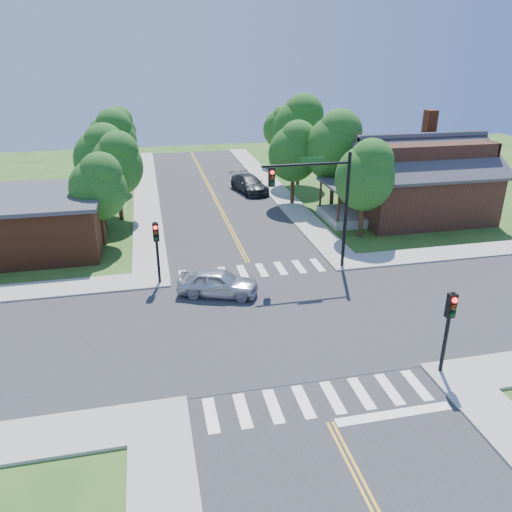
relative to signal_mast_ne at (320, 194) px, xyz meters
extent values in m
plane|color=#27591B|center=(-3.91, -5.59, -4.85)|extent=(100.00, 100.00, 0.00)
cube|color=#2D2D30|center=(-3.91, -5.59, -4.83)|extent=(10.00, 90.00, 0.04)
cube|color=#2D2D30|center=(-3.91, -5.59, -4.83)|extent=(90.00, 10.00, 0.04)
cube|color=#2D2D30|center=(-3.91, -5.59, -4.85)|extent=(10.20, 10.20, 0.06)
cube|color=#9E9B93|center=(2.19, 19.41, -4.78)|extent=(2.20, 40.00, 0.14)
cube|color=#9E9B93|center=(-10.01, 19.41, -4.78)|extent=(2.20, 40.00, 0.14)
cube|color=white|center=(-8.11, 0.61, -4.80)|extent=(0.45, 2.00, 0.01)
cube|color=white|center=(-6.91, 0.61, -4.80)|extent=(0.45, 2.00, 0.01)
cube|color=white|center=(-5.71, 0.61, -4.80)|extent=(0.45, 2.00, 0.01)
cube|color=white|center=(-4.51, 0.61, -4.80)|extent=(0.45, 2.00, 0.01)
cube|color=white|center=(-3.31, 0.61, -4.80)|extent=(0.45, 2.00, 0.01)
cube|color=white|center=(-2.11, 0.61, -4.80)|extent=(0.45, 2.00, 0.01)
cube|color=white|center=(-0.91, 0.61, -4.80)|extent=(0.45, 2.00, 0.01)
cube|color=white|center=(0.29, 0.61, -4.80)|extent=(0.45, 2.00, 0.01)
cube|color=white|center=(-8.11, -11.79, -4.80)|extent=(0.45, 2.00, 0.01)
cube|color=white|center=(-6.91, -11.79, -4.80)|extent=(0.45, 2.00, 0.01)
cube|color=white|center=(-5.71, -11.79, -4.80)|extent=(0.45, 2.00, 0.01)
cube|color=white|center=(-4.51, -11.79, -4.80)|extent=(0.45, 2.00, 0.01)
cube|color=white|center=(-3.31, -11.79, -4.80)|extent=(0.45, 2.00, 0.01)
cube|color=white|center=(-2.11, -11.79, -4.80)|extent=(0.45, 2.00, 0.01)
cube|color=white|center=(-0.91, -11.79, -4.80)|extent=(0.45, 2.00, 0.01)
cube|color=white|center=(0.29, -11.79, -4.80)|extent=(0.45, 2.00, 0.01)
cube|color=gold|center=(-4.01, 20.66, -4.80)|extent=(0.10, 37.50, 0.01)
cube|color=gold|center=(-3.81, 20.66, -4.80)|extent=(0.10, 37.50, 0.01)
cube|color=white|center=(-1.41, -13.19, -4.85)|extent=(4.60, 0.45, 0.09)
cylinder|color=black|center=(1.69, 0.01, -1.25)|extent=(0.20, 0.20, 7.20)
cylinder|color=black|center=(-0.91, 0.01, 1.75)|extent=(5.20, 0.14, 0.14)
cube|color=#19591E|center=(-0.51, -0.04, 2.00)|extent=(1.40, 0.04, 0.30)
cube|color=black|center=(-2.91, 0.01, 1.12)|extent=(0.34, 0.28, 1.05)
sphere|color=#FF0C0C|center=(-2.91, -0.16, 1.44)|extent=(0.22, 0.22, 0.22)
sphere|color=#3F2605|center=(-2.91, -0.16, 1.12)|extent=(0.22, 0.22, 0.22)
sphere|color=#05330F|center=(-2.91, -0.16, 0.80)|extent=(0.22, 0.22, 0.22)
cylinder|color=black|center=(1.69, -11.19, -2.95)|extent=(0.16, 0.16, 3.80)
cube|color=black|center=(1.69, -11.19, -1.63)|extent=(0.34, 0.28, 1.05)
sphere|color=#FF0C0C|center=(1.69, -11.36, -1.31)|extent=(0.22, 0.22, 0.22)
sphere|color=#3F2605|center=(1.69, -11.36, -1.63)|extent=(0.22, 0.22, 0.22)
sphere|color=#05330F|center=(1.69, -11.36, -1.95)|extent=(0.22, 0.22, 0.22)
cylinder|color=black|center=(-9.51, 0.01, -2.95)|extent=(0.16, 0.16, 3.80)
cube|color=black|center=(-9.51, 0.01, -1.63)|extent=(0.34, 0.28, 1.05)
sphere|color=#FF0C0C|center=(-9.51, -0.16, -1.31)|extent=(0.22, 0.22, 0.22)
sphere|color=#3F2605|center=(-9.51, -0.16, -1.63)|extent=(0.22, 0.22, 0.22)
sphere|color=#05330F|center=(-9.51, -0.16, -1.95)|extent=(0.22, 0.22, 0.22)
cube|color=#381D13|center=(11.29, 8.61, -2.85)|extent=(10.00, 8.00, 4.00)
cube|color=#9E9B93|center=(4.99, 8.61, -4.50)|extent=(2.60, 4.50, 0.70)
cylinder|color=#381D13|center=(3.89, 6.61, -3.25)|extent=(0.18, 0.18, 2.50)
cylinder|color=#381D13|center=(3.89, 10.61, -3.25)|extent=(0.18, 0.18, 2.50)
cube|color=#38383D|center=(4.99, 8.61, -1.90)|extent=(2.80, 4.80, 0.18)
cube|color=brown|center=(13.79, 12.11, -1.30)|extent=(0.90, 0.90, 7.11)
cube|color=brown|center=(-18.11, 7.61, -3.10)|extent=(10.00, 8.00, 3.50)
cube|color=#38383D|center=(-18.11, 7.61, -1.25)|extent=(10.40, 8.40, 0.25)
cylinder|color=#382314|center=(5.01, 4.98, -3.53)|extent=(0.34, 0.34, 2.64)
ellipsoid|color=#1E4D16|center=(5.01, 4.98, -0.55)|extent=(4.17, 3.96, 4.58)
sphere|color=#1E4D16|center=(5.31, 4.78, 0.70)|extent=(3.05, 3.05, 3.05)
cylinder|color=#382314|center=(5.39, 11.98, -3.31)|extent=(0.34, 0.34, 3.08)
ellipsoid|color=#1E4D16|center=(5.39, 11.98, 0.18)|extent=(4.87, 4.62, 5.35)
sphere|color=#1E4D16|center=(5.69, 11.78, 1.64)|extent=(3.57, 3.57, 3.57)
cylinder|color=#382314|center=(4.94, 20.37, -3.21)|extent=(0.34, 0.34, 3.29)
ellipsoid|color=#1E4D16|center=(4.94, 20.37, 0.51)|extent=(5.19, 4.93, 5.71)
sphere|color=#1E4D16|center=(5.24, 20.17, 2.07)|extent=(3.80, 3.80, 3.80)
cylinder|color=#382314|center=(5.46, 29.20, -3.59)|extent=(0.34, 0.34, 2.53)
ellipsoid|color=#1E4D16|center=(5.46, 29.20, -0.73)|extent=(3.99, 3.79, 4.39)
sphere|color=#1E4D16|center=(5.76, 29.00, 0.47)|extent=(2.93, 2.93, 2.93)
cylinder|color=#382314|center=(-13.02, 7.34, -3.65)|extent=(0.34, 0.34, 2.41)
ellipsoid|color=#1E4D16|center=(-13.02, 7.34, -0.92)|extent=(3.80, 3.61, 4.18)
sphere|color=#1E4D16|center=(-12.72, 7.14, 0.22)|extent=(2.79, 2.79, 2.79)
cylinder|color=#382314|center=(-13.12, 14.18, -3.47)|extent=(0.34, 0.34, 2.76)
ellipsoid|color=#1E4D16|center=(-13.12, 14.18, -0.35)|extent=(4.36, 4.14, 4.79)
sphere|color=#1E4D16|center=(-12.82, 13.98, 0.96)|extent=(3.20, 3.20, 3.20)
cylinder|color=#382314|center=(-12.69, 21.97, -3.41)|extent=(0.34, 0.34, 2.87)
ellipsoid|color=#1E4D16|center=(-12.69, 21.97, -0.16)|extent=(4.53, 4.31, 4.99)
sphere|color=#1E4D16|center=(-12.39, 21.77, 1.20)|extent=(3.33, 3.33, 3.33)
cylinder|color=#382314|center=(-12.62, 31.55, -3.57)|extent=(0.34, 0.34, 2.57)
ellipsoid|color=#1E4D16|center=(-12.62, 31.55, -0.66)|extent=(4.05, 3.85, 4.46)
sphere|color=#1E4D16|center=(-12.32, 31.35, 0.55)|extent=(2.97, 2.97, 2.97)
cylinder|color=#382314|center=(2.45, 13.80, -3.50)|extent=(0.34, 0.34, 2.70)
ellipsoid|color=#1E4D16|center=(2.45, 13.80, -0.45)|extent=(4.26, 4.04, 4.68)
sphere|color=#1E4D16|center=(2.75, 13.60, 0.82)|extent=(3.12, 3.12, 3.12)
cylinder|color=#382314|center=(-12.03, 12.67, -3.54)|extent=(0.34, 0.34, 2.61)
ellipsoid|color=#1E4D16|center=(-12.03, 12.67, -0.59)|extent=(4.12, 3.92, 4.54)
sphere|color=#1E4D16|center=(-11.73, 12.47, 0.65)|extent=(3.02, 3.02, 3.02)
imported|color=silver|center=(-6.42, -2.09, -4.10)|extent=(4.58, 5.54, 1.50)
imported|color=#2A2D2F|center=(-0.41, 18.45, -4.08)|extent=(4.52, 6.28, 1.54)
camera|label=1|loc=(-9.65, -26.63, 7.83)|focal=35.00mm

